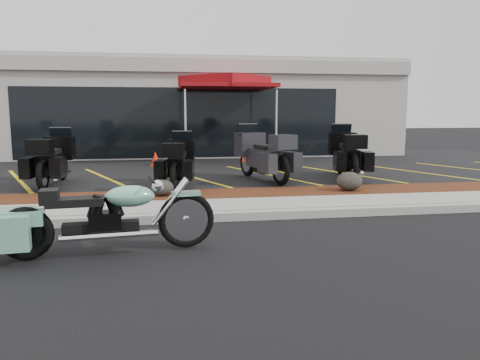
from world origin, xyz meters
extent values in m
plane|color=black|center=(0.00, 0.00, 0.00)|extent=(90.00, 90.00, 0.00)
cube|color=gray|center=(0.00, 0.90, 0.07)|extent=(24.00, 0.25, 0.15)
cube|color=gray|center=(0.00, 1.60, 0.07)|extent=(24.00, 1.20, 0.15)
cube|color=#3A1A0D|center=(0.00, 2.80, 0.08)|extent=(24.00, 1.20, 0.16)
cube|color=black|center=(0.00, 8.20, 0.07)|extent=(26.00, 9.60, 0.15)
cube|color=#A5A095|center=(0.00, 14.50, 2.00)|extent=(18.00, 8.00, 4.00)
cube|color=black|center=(0.00, 10.52, 1.50)|extent=(12.00, 0.06, 2.60)
cube|color=#A5A095|center=(0.00, 10.49, 3.60)|extent=(18.00, 0.30, 0.50)
ellipsoid|color=black|center=(-0.72, 2.66, 0.33)|extent=(0.48, 0.40, 0.34)
ellipsoid|color=black|center=(3.41, 2.66, 0.37)|extent=(0.59, 0.49, 0.42)
cone|color=red|center=(-0.96, 8.45, 0.38)|extent=(0.41, 0.41, 0.47)
cylinder|color=silver|center=(-0.33, 8.66, 1.39)|extent=(0.06, 0.06, 2.48)
cylinder|color=silver|center=(2.57, 7.81, 1.39)|extent=(0.06, 0.06, 2.48)
cylinder|color=silver|center=(0.52, 11.56, 1.39)|extent=(0.06, 0.06, 2.48)
cylinder|color=silver|center=(3.42, 10.71, 1.39)|extent=(0.06, 0.06, 2.48)
cube|color=maroon|center=(1.54, 9.68, 2.79)|extent=(4.02, 4.02, 0.13)
cube|color=maroon|center=(1.54, 9.68, 2.98)|extent=(3.22, 3.22, 0.38)
camera|label=1|loc=(-0.68, -7.15, 1.90)|focal=35.00mm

